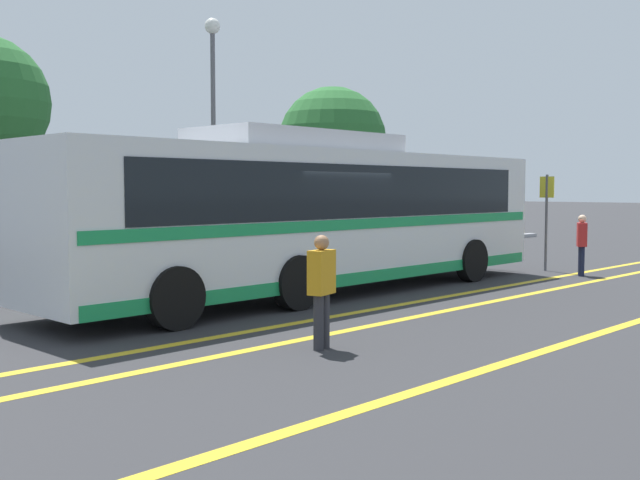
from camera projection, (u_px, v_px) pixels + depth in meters
ground_plane at (308, 296)px, 15.23m from camera, size 220.00×220.00×0.00m
lane_strip_0 at (403, 304)px, 14.15m from camera, size 32.57×0.20×0.01m
lane_strip_1 at (448, 310)px, 13.44m from camera, size 32.57×0.20×0.01m
lane_strip_2 at (605, 332)px, 11.42m from camera, size 32.57×0.20×0.01m
curb_strip at (156, 268)px, 20.00m from camera, size 40.57×0.36×0.15m
transit_bus at (319, 213)px, 15.57m from camera, size 12.92×2.84×3.32m
pedestrian_0 at (322, 285)px, 10.13m from camera, size 0.46×0.32×1.56m
pedestrian_1 at (582, 242)px, 18.72m from camera, size 0.47×0.40×1.54m
bus_stop_sign at (546, 210)px, 19.87m from camera, size 0.07×0.40×2.56m
street_lamp at (213, 96)px, 22.43m from camera, size 0.47×0.47×7.27m
tree_1 at (332, 141)px, 31.72m from camera, size 4.59×4.59×6.51m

